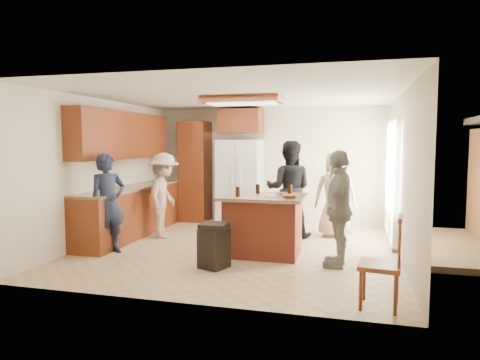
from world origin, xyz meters
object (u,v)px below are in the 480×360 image
(person_side_right, at_px, (339,209))
(person_counter, at_px, (164,195))
(trash_bin, at_px, (214,245))
(refrigerator, at_px, (240,182))
(kitchen_island, at_px, (263,224))
(person_behind_right, at_px, (335,194))
(person_behind_left, at_px, (289,189))
(spindle_chair, at_px, (382,266))
(person_front_left, at_px, (108,204))

(person_side_right, relative_size, person_counter, 1.05)
(trash_bin, bearing_deg, refrigerator, 98.44)
(person_side_right, bearing_deg, kitchen_island, -102.72)
(person_side_right, bearing_deg, person_behind_right, -171.97)
(person_behind_left, bearing_deg, trash_bin, 68.92)
(person_behind_left, bearing_deg, person_behind_right, -169.51)
(trash_bin, bearing_deg, person_behind_left, 72.41)
(refrigerator, height_order, spindle_chair, refrigerator)
(person_behind_left, height_order, kitchen_island, person_behind_left)
(person_behind_left, height_order, refrigerator, refrigerator)
(person_behind_right, distance_m, person_counter, 3.16)
(person_behind_left, height_order, person_side_right, person_behind_left)
(person_behind_left, distance_m, refrigerator, 1.58)
(person_behind_right, distance_m, spindle_chair, 3.47)
(trash_bin, bearing_deg, person_side_right, 17.35)
(person_counter, relative_size, trash_bin, 2.47)
(person_behind_right, xyz_separation_m, refrigerator, (-2.03, 0.81, 0.10))
(person_behind_right, bearing_deg, person_front_left, 33.31)
(kitchen_island, bearing_deg, person_side_right, -17.25)
(person_front_left, distance_m, spindle_chair, 4.22)
(person_front_left, relative_size, kitchen_island, 1.23)
(person_behind_left, bearing_deg, person_counter, 12.93)
(person_side_right, height_order, kitchen_island, person_side_right)
(person_front_left, bearing_deg, refrigerator, 10.32)
(person_front_left, height_order, spindle_chair, person_front_left)
(person_behind_left, height_order, spindle_chair, person_behind_left)
(person_front_left, xyz_separation_m, person_behind_left, (2.57, 1.92, 0.10))
(person_behind_right, xyz_separation_m, spindle_chair, (0.61, -3.40, -0.34))
(person_front_left, height_order, person_side_right, person_side_right)
(person_front_left, height_order, trash_bin, person_front_left)
(person_behind_right, distance_m, refrigerator, 2.19)
(person_counter, xyz_separation_m, kitchen_island, (2.01, -0.73, -0.30))
(person_behind_left, bearing_deg, person_front_left, 33.24)
(person_side_right, xyz_separation_m, spindle_chair, (0.49, -1.46, -0.37))
(person_side_right, xyz_separation_m, refrigerator, (-2.15, 2.75, 0.08))
(person_front_left, xyz_separation_m, trash_bin, (1.86, -0.34, -0.47))
(trash_bin, height_order, spindle_chair, spindle_chair)
(refrigerator, bearing_deg, person_behind_right, -21.77)
(person_behind_left, relative_size, kitchen_island, 1.39)
(spindle_chair, bearing_deg, refrigerator, 122.15)
(person_behind_left, distance_m, trash_bin, 2.43)
(person_behind_left, relative_size, trash_bin, 2.82)
(person_behind_right, relative_size, trash_bin, 2.52)
(refrigerator, relative_size, kitchen_island, 1.41)
(person_front_left, bearing_deg, person_side_right, -51.70)
(refrigerator, relative_size, trash_bin, 2.86)
(kitchen_island, relative_size, trash_bin, 2.03)
(person_behind_right, relative_size, refrigerator, 0.88)
(person_behind_right, distance_m, person_side_right, 1.95)
(person_side_right, distance_m, kitchen_island, 1.25)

